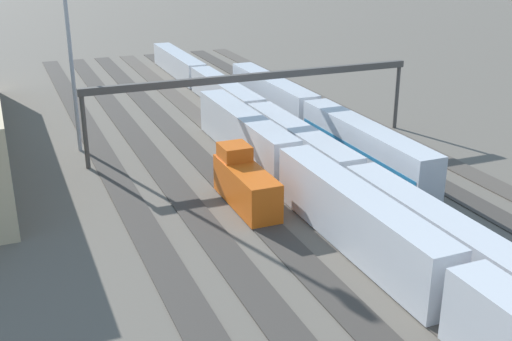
% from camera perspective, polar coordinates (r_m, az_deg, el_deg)
% --- Properties ---
extents(ground_plane, '(400.00, 400.00, 0.00)m').
position_cam_1_polar(ground_plane, '(69.79, 2.17, 0.50)').
color(ground_plane, '#60594F').
extents(track_bed_0, '(140.00, 2.80, 0.12)m').
position_cam_1_polar(track_bed_0, '(78.32, 13.91, 2.23)').
color(track_bed_0, '#4C443D').
rests_on(track_bed_0, ground_plane).
extents(track_bed_1, '(140.00, 2.80, 0.12)m').
position_cam_1_polar(track_bed_1, '(75.56, 10.83, 1.79)').
color(track_bed_1, '#3D3833').
rests_on(track_bed_1, ground_plane).
extents(track_bed_2, '(140.00, 2.80, 0.12)m').
position_cam_1_polar(track_bed_2, '(73.04, 7.53, 1.32)').
color(track_bed_2, '#3D3833').
rests_on(track_bed_2, ground_plane).
extents(track_bed_3, '(140.00, 2.80, 0.12)m').
position_cam_1_polar(track_bed_3, '(70.79, 4.01, 0.81)').
color(track_bed_3, '#3D3833').
rests_on(track_bed_3, ground_plane).
extents(track_bed_4, '(140.00, 2.80, 0.12)m').
position_cam_1_polar(track_bed_4, '(68.82, 0.28, 0.27)').
color(track_bed_4, '#4C443D').
rests_on(track_bed_4, ground_plane).
extents(track_bed_5, '(140.00, 2.80, 0.12)m').
position_cam_1_polar(track_bed_5, '(67.17, -3.66, -0.30)').
color(track_bed_5, '#3D3833').
rests_on(track_bed_5, ground_plane).
extents(track_bed_6, '(140.00, 2.80, 0.12)m').
position_cam_1_polar(track_bed_6, '(65.86, -7.78, -0.90)').
color(track_bed_6, '#3D3833').
rests_on(track_bed_6, ground_plane).
extents(track_bed_7, '(140.00, 2.80, 0.12)m').
position_cam_1_polar(track_bed_7, '(64.91, -12.04, -1.51)').
color(track_bed_7, '#3D3833').
rests_on(track_bed_7, ground_plane).
extents(train_on_track_4, '(71.40, 3.00, 5.00)m').
position_cam_1_polar(train_on_track_4, '(51.40, 8.96, -4.29)').
color(train_on_track_4, silver).
rests_on(train_on_track_4, ground_plane).
extents(train_on_track_2, '(47.20, 3.06, 5.00)m').
position_cam_1_polar(train_on_track_2, '(78.19, 5.05, 4.70)').
color(train_on_track_2, silver).
rests_on(train_on_track_2, ground_plane).
extents(train_on_track_5, '(10.00, 3.00, 5.00)m').
position_cam_1_polar(train_on_track_5, '(58.87, -0.97, -1.19)').
color(train_on_track_5, '#D85914').
rests_on(train_on_track_5, ground_plane).
extents(train_on_track_3, '(114.80, 3.00, 4.40)m').
position_cam_1_polar(train_on_track_3, '(71.67, 3.41, 2.79)').
color(train_on_track_3, maroon).
rests_on(train_on_track_3, ground_plane).
extents(light_mast_1, '(2.80, 0.70, 25.12)m').
position_cam_1_polar(light_mast_1, '(73.70, -16.69, 13.73)').
color(light_mast_1, '#9EA0A5').
rests_on(light_mast_1, ground_plane).
extents(signal_gantry, '(0.70, 40.00, 8.80)m').
position_cam_1_polar(signal_gantry, '(73.79, -0.05, 7.91)').
color(signal_gantry, '#4C4742').
rests_on(signal_gantry, ground_plane).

